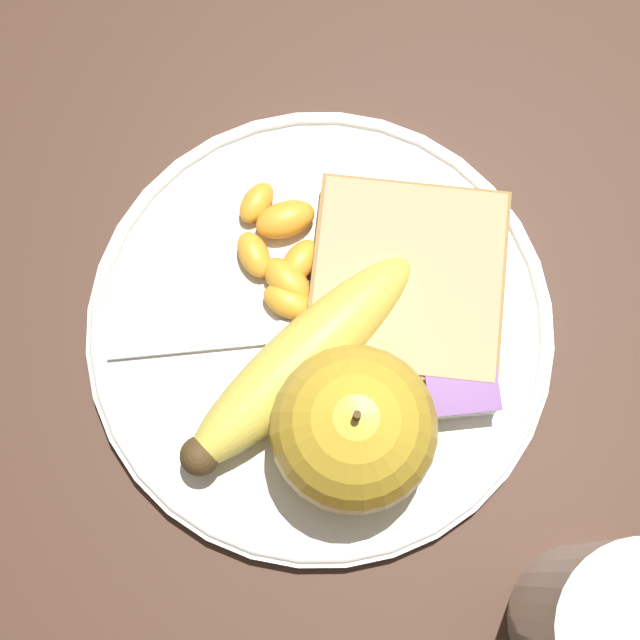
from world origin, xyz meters
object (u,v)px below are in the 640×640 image
at_px(plate, 320,330).
at_px(bread_slice, 407,282).
at_px(banana, 299,364).
at_px(fork, 299,334).
at_px(jam_packet, 458,374).
at_px(juice_glass, 612,627).
at_px(apple, 354,429).

relative_size(plate, bread_slice, 2.00).
bearing_deg(banana, fork, -5.48).
xyz_separation_m(bread_slice, jam_packet, (-0.05, -0.02, -0.00)).
xyz_separation_m(juice_glass, fork, (0.16, 0.13, -0.04)).
distance_m(plate, banana, 0.03).
bearing_deg(juice_glass, fork, 38.45).
distance_m(apple, jam_packet, 0.07).
distance_m(apple, fork, 0.07).
bearing_deg(banana, jam_packet, -98.93).
distance_m(juice_glass, fork, 0.21).
bearing_deg(plate, apple, -170.83).
relative_size(juice_glass, bread_slice, 0.91).
distance_m(apple, bread_slice, 0.09).
height_order(banana, bread_slice, banana).
bearing_deg(bread_slice, jam_packet, -158.68).
bearing_deg(jam_packet, apple, 114.55).
bearing_deg(jam_packet, banana, 81.07).
distance_m(juice_glass, banana, 0.20).
height_order(apple, fork, apple).
relative_size(juice_glass, banana, 0.79).
bearing_deg(banana, bread_slice, -57.78).
bearing_deg(plate, bread_slice, -70.04).
bearing_deg(fork, bread_slice, 18.52).
bearing_deg(plate, jam_packet, -116.55).
relative_size(apple, jam_packet, 2.03).
bearing_deg(bread_slice, banana, 122.22).
relative_size(banana, bread_slice, 1.16).
xyz_separation_m(plate, fork, (-0.00, 0.01, 0.01)).
bearing_deg(jam_packet, plate, 63.45).
distance_m(juice_glass, bread_slice, 0.20).
height_order(plate, jam_packet, jam_packet).
relative_size(plate, banana, 1.73).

